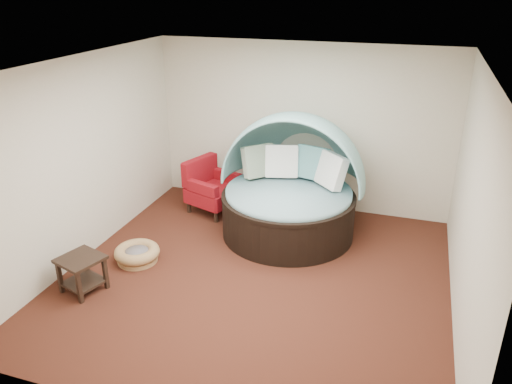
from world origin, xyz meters
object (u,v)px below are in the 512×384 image
(canopy_daybed, at_px, (291,179))
(side_table, at_px, (82,269))
(red_armchair, at_px, (211,188))
(pet_basket, at_px, (137,254))

(canopy_daybed, relative_size, side_table, 3.57)
(red_armchair, bearing_deg, canopy_daybed, 6.84)
(canopy_daybed, bearing_deg, red_armchair, 167.20)
(canopy_daybed, relative_size, pet_basket, 2.75)
(canopy_daybed, height_order, red_armchair, canopy_daybed)
(pet_basket, distance_m, red_armchair, 1.96)
(red_armchair, height_order, side_table, red_armchair)
(red_armchair, bearing_deg, side_table, -83.83)
(pet_basket, relative_size, red_armchair, 0.83)
(red_armchair, distance_m, side_table, 2.82)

